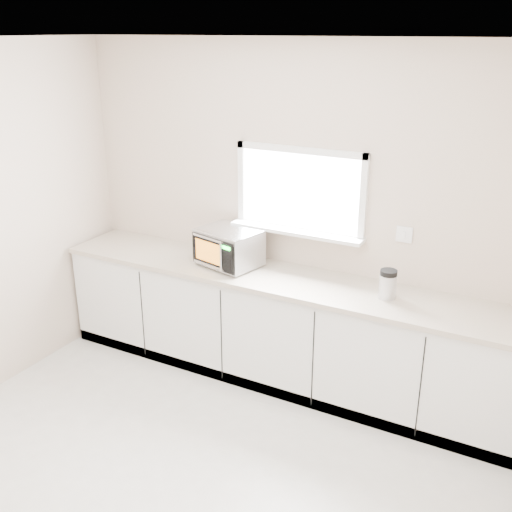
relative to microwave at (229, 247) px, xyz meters
The scene contains 8 objects.
ground 2.08m from the microwave, 73.68° to the right, with size 4.00×4.00×0.00m, color beige.
back_wall 0.64m from the microwave, 30.52° to the left, with size 4.00×0.17×2.70m.
cabinets 0.81m from the microwave, ahead, with size 3.92×0.60×0.88m, color silver.
countertop 0.53m from the microwave, ahead, with size 3.92×0.64×0.04m, color #BEAE9C.
microwave is the anchor object (origin of this frame).
knife_block 0.21m from the microwave, 24.46° to the left, with size 0.12×0.21×0.29m.
cutting_board 0.25m from the microwave, 108.45° to the left, with size 0.30×0.30×0.02m, color #AC8642.
coffee_grinder 1.34m from the microwave, ahead, with size 0.14×0.14×0.22m.
Camera 1 is at (1.87, -2.23, 2.75)m, focal length 42.00 mm.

